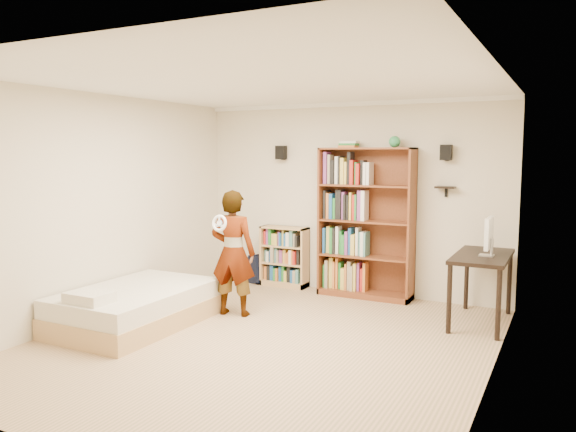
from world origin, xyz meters
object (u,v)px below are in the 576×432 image
tall_bookshelf (366,223)px  low_bookshelf (285,257)px  person (233,253)px  daybed (136,302)px  computer_desk (481,289)px

tall_bookshelf → low_bookshelf: bearing=177.5°
tall_bookshelf → person: 1.97m
daybed → person: (0.78, 0.87, 0.50)m
low_bookshelf → daybed: (-0.65, -2.50, -0.18)m
daybed → person: size_ratio=1.19×
computer_desk → tall_bookshelf: bearing=161.2°
low_bookshelf → computer_desk: size_ratio=0.75×
tall_bookshelf → person: bearing=-126.4°
low_bookshelf → person: bearing=-85.4°
low_bookshelf → daybed: low_bookshelf is taller
computer_desk → person: bearing=-159.8°
tall_bookshelf → person: tall_bookshelf is taller
low_bookshelf → person: (0.13, -1.63, 0.33)m
tall_bookshelf → computer_desk: bearing=-18.8°
tall_bookshelf → low_bookshelf: tall_bookshelf is taller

